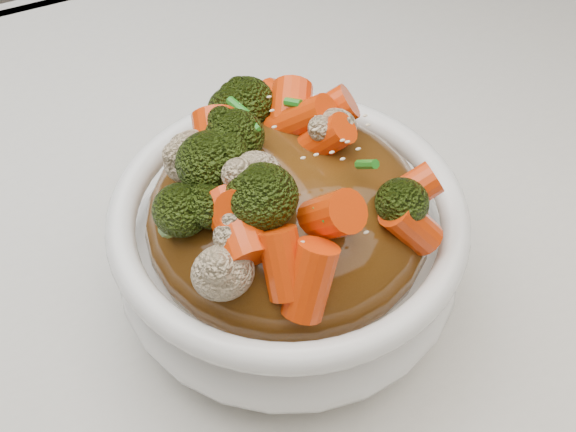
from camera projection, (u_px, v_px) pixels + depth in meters
name	position (u px, v px, depth m)	size (l,w,h in m)	color
tablecloth	(337.00, 309.00, 0.53)	(1.20, 0.80, 0.04)	silver
bowl	(288.00, 250.00, 0.48)	(0.21, 0.21, 0.08)	white
sauce_base	(288.00, 219.00, 0.46)	(0.16, 0.16, 0.09)	#4D2B0D
carrots	(288.00, 144.00, 0.42)	(0.16, 0.16, 0.05)	#E53C07
broccoli	(288.00, 146.00, 0.42)	(0.16, 0.16, 0.04)	black
cauliflower	(288.00, 148.00, 0.42)	(0.16, 0.16, 0.03)	#C7AF88
scallions	(288.00, 143.00, 0.41)	(0.12, 0.12, 0.02)	#1E731A
sesame_seeds	(288.00, 143.00, 0.41)	(0.15, 0.15, 0.01)	beige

